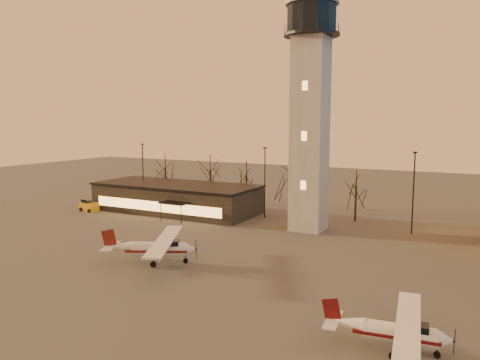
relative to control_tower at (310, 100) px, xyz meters
The scene contains 8 objects.
ground 34.15m from the control_tower, 90.00° to the right, with size 220.00×220.00×0.00m, color #403E3B.
control_tower is the anchor object (origin of this frame).
terminal 26.24m from the control_tower, behind, with size 25.40×12.20×4.30m.
light_poles 10.97m from the control_tower, 63.48° to the left, with size 58.50×12.25×10.14m.
tree_row 19.48m from the control_tower, 146.24° to the left, with size 37.20×9.20×8.80m.
cessna_front 35.35m from the control_tower, 60.19° to the right, with size 8.17×10.30×2.83m.
cessna_rear 26.43m from the control_tower, 111.41° to the right, with size 9.84×11.71×3.39m.
service_cart 37.69m from the control_tower, behind, with size 3.06×2.13×1.84m.
Camera 1 is at (19.78, -25.70, 13.86)m, focal length 35.00 mm.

